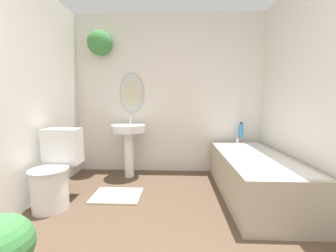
% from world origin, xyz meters
% --- Properties ---
extents(wall_back, '(2.95, 0.36, 2.40)m').
position_xyz_m(wall_back, '(-0.11, 2.85, 1.28)').
color(wall_back, silver).
rests_on(wall_back, ground_plane).
extents(toilet, '(0.39, 0.57, 0.80)m').
position_xyz_m(toilet, '(-1.16, 1.71, 0.37)').
color(toilet, white).
rests_on(toilet, ground_plane).
extents(pedestal_sink, '(0.49, 0.49, 0.87)m').
position_xyz_m(pedestal_sink, '(-0.57, 2.55, 0.58)').
color(pedestal_sink, white).
rests_on(pedestal_sink, ground_plane).
extents(bathtub, '(0.74, 1.59, 0.57)m').
position_xyz_m(bathtub, '(1.03, 1.98, 0.26)').
color(bathtub, '#B2A893').
rests_on(bathtub, ground_plane).
extents(shampoo_bottle, '(0.06, 0.06, 0.23)m').
position_xyz_m(shampoo_bottle, '(1.09, 2.72, 0.67)').
color(shampoo_bottle, '#2D84C6').
rests_on(shampoo_bottle, bathtub).
extents(potted_plant, '(0.35, 0.35, 0.47)m').
position_xyz_m(potted_plant, '(-0.86, 0.67, 0.26)').
color(potted_plant, silver).
rests_on(potted_plant, ground_plane).
extents(bath_mat, '(0.55, 0.41, 0.02)m').
position_xyz_m(bath_mat, '(-0.57, 1.90, 0.01)').
color(bath_mat, '#B7A88E').
rests_on(bath_mat, ground_plane).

